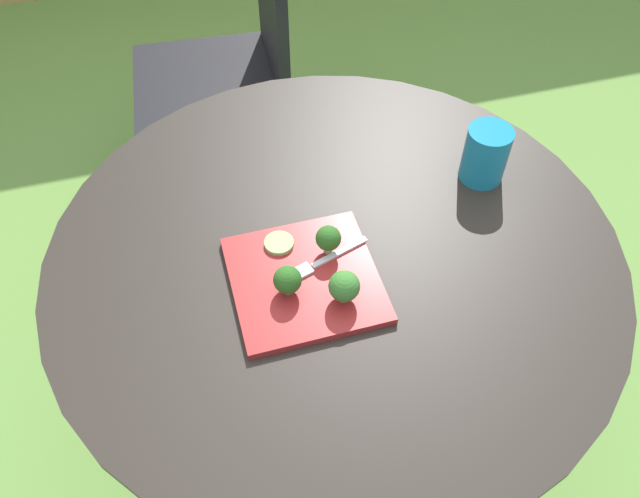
% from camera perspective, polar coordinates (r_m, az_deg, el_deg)
% --- Properties ---
extents(ground_plane, '(12.00, 12.00, 0.00)m').
position_cam_1_polar(ground_plane, '(1.70, 0.89, -15.32)').
color(ground_plane, '#669342').
extents(patio_table, '(1.01, 1.01, 0.72)m').
position_cam_1_polar(patio_table, '(1.27, 1.16, -6.25)').
color(patio_table, '#28231E').
rests_on(patio_table, ground_plane).
extents(patio_chair, '(0.47, 0.47, 0.90)m').
position_cam_1_polar(patio_chair, '(1.90, -7.63, 17.42)').
color(patio_chair, black).
rests_on(patio_chair, ground_plane).
extents(salad_plate, '(0.24, 0.24, 0.01)m').
position_cam_1_polar(salad_plate, '(1.04, -1.42, -2.81)').
color(salad_plate, maroon).
rests_on(salad_plate, patio_table).
extents(drinking_glass, '(0.08, 0.08, 0.11)m').
position_cam_1_polar(drinking_glass, '(1.21, 14.84, 8.16)').
color(drinking_glass, teal).
rests_on(drinking_glass, patio_table).
extents(fork, '(0.15, 0.06, 0.00)m').
position_cam_1_polar(fork, '(1.04, -0.08, -1.23)').
color(fork, silver).
rests_on(fork, salad_plate).
extents(broccoli_floret_0, '(0.05, 0.05, 0.05)m').
position_cam_1_polar(broccoli_floret_0, '(0.99, -2.99, -2.86)').
color(broccoli_floret_0, '#99B770').
rests_on(broccoli_floret_0, salad_plate).
extents(broccoli_floret_1, '(0.05, 0.05, 0.06)m').
position_cam_1_polar(broccoli_floret_1, '(0.98, 2.23, -3.44)').
color(broccoli_floret_1, '#99B770').
rests_on(broccoli_floret_1, salad_plate).
extents(broccoli_floret_2, '(0.04, 0.04, 0.06)m').
position_cam_1_polar(broccoli_floret_2, '(1.04, 0.77, 0.96)').
color(broccoli_floret_2, '#99B770').
rests_on(broccoli_floret_2, salad_plate).
extents(cucumber_slice_0, '(0.05, 0.05, 0.01)m').
position_cam_1_polar(cucumber_slice_0, '(1.07, -3.77, 0.54)').
color(cucumber_slice_0, '#8EB766').
rests_on(cucumber_slice_0, salad_plate).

